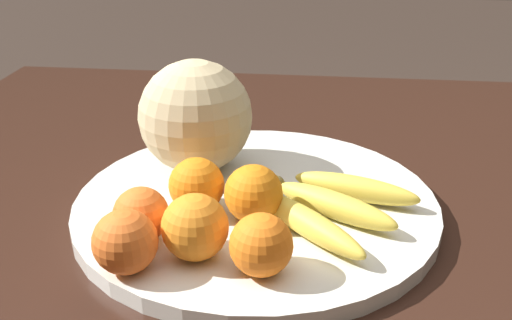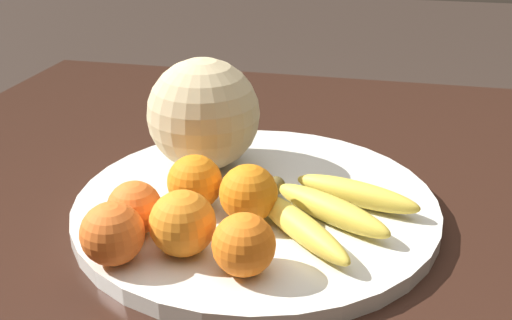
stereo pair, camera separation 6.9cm
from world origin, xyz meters
name	(u,v)px [view 1 (the left image)]	position (x,y,z in m)	size (l,w,h in m)	color
kitchen_table	(292,266)	(0.00, 0.00, 0.66)	(1.23, 1.06, 0.76)	black
fruit_bowl	(256,204)	(-0.04, -0.04, 0.77)	(0.43, 0.43, 0.02)	silver
melon	(196,116)	(-0.13, 0.04, 0.85)	(0.14, 0.14, 0.14)	#C6B284
banana_bunch	(332,205)	(0.04, -0.07, 0.80)	(0.20, 0.19, 0.03)	brown
orange_front_left	(195,227)	(-0.09, -0.17, 0.81)	(0.07, 0.07, 0.07)	orange
orange_front_right	(261,245)	(-0.02, -0.19, 0.81)	(0.06, 0.06, 0.06)	orange
orange_mid_center	(253,194)	(-0.04, -0.09, 0.81)	(0.06, 0.06, 0.06)	orange
orange_back_left	(197,185)	(-0.11, -0.07, 0.81)	(0.06, 0.06, 0.06)	orange
orange_back_right	(125,242)	(-0.15, -0.20, 0.81)	(0.06, 0.06, 0.06)	orange
orange_top_small	(141,215)	(-0.15, -0.14, 0.81)	(0.06, 0.06, 0.06)	orange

